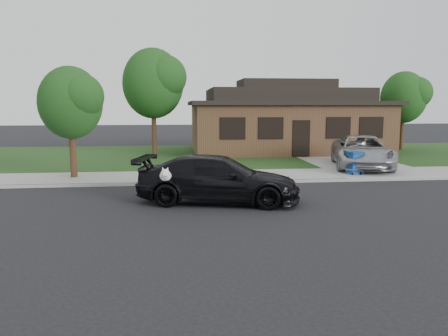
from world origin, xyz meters
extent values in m
plane|color=black|center=(0.00, 0.00, 0.00)|extent=(120.00, 120.00, 0.00)
cube|color=gray|center=(0.00, 5.00, 0.06)|extent=(60.00, 3.00, 0.12)
cube|color=gray|center=(0.00, 3.50, 0.06)|extent=(60.00, 0.12, 0.12)
cube|color=#193814|center=(0.00, 13.00, 0.07)|extent=(60.00, 13.00, 0.13)
cube|color=gray|center=(6.00, 10.00, 0.07)|extent=(4.50, 13.00, 0.14)
imported|color=black|center=(-1.88, 0.20, 0.76)|extent=(5.55, 3.25, 1.51)
ellipsoid|color=white|center=(-3.53, -0.71, 1.04)|extent=(0.34, 0.40, 0.30)
sphere|color=white|center=(-3.53, -0.94, 1.14)|extent=(0.26, 0.26, 0.26)
cube|color=white|center=(-3.53, -1.07, 1.09)|extent=(0.09, 0.12, 0.08)
sphere|color=black|center=(-3.53, -1.13, 1.09)|extent=(0.04, 0.04, 0.04)
cone|color=white|center=(-3.60, -0.89, 1.27)|extent=(0.11, 0.11, 0.14)
cone|color=white|center=(-3.47, -0.89, 1.27)|extent=(0.11, 0.11, 0.14)
imported|color=#A1A3A7|center=(5.69, 6.51, 0.91)|extent=(3.96, 6.01, 1.53)
cube|color=#0D3A99|center=(4.55, 4.59, 0.57)|extent=(0.65, 0.65, 0.90)
cube|color=navy|center=(4.55, 4.59, 1.07)|extent=(0.71, 0.71, 0.10)
cylinder|color=black|center=(4.35, 4.31, 0.19)|extent=(0.08, 0.15, 0.14)
cylinder|color=black|center=(4.75, 4.31, 0.19)|extent=(0.08, 0.15, 0.14)
cube|color=#422B1C|center=(4.00, 15.00, 1.63)|extent=(12.00, 8.00, 3.00)
cube|color=black|center=(4.00, 15.00, 3.25)|extent=(12.60, 8.60, 0.25)
cube|color=black|center=(4.00, 15.00, 3.78)|extent=(10.00, 6.50, 0.80)
cube|color=black|center=(4.00, 15.00, 4.48)|extent=(6.00, 3.50, 0.60)
cube|color=black|center=(4.00, 10.97, 1.23)|extent=(1.00, 0.06, 2.10)
cube|color=black|center=(0.00, 10.97, 1.83)|extent=(1.30, 0.05, 1.10)
cube|color=black|center=(2.20, 10.97, 1.83)|extent=(1.30, 0.05, 1.10)
cube|color=black|center=(6.20, 10.97, 1.83)|extent=(1.30, 0.05, 1.10)
cube|color=black|center=(8.20, 10.97, 1.83)|extent=(1.30, 0.05, 1.10)
cylinder|color=#332114|center=(-4.50, 13.00, 1.37)|extent=(0.28, 0.28, 2.48)
ellipsoid|color=#143811|center=(-4.50, 13.00, 4.41)|extent=(3.60, 3.60, 4.14)
sphere|color=#26591E|center=(-3.78, 12.46, 4.77)|extent=(2.52, 2.52, 2.52)
cylinder|color=#332114|center=(12.00, 14.50, 1.14)|extent=(0.28, 0.28, 2.03)
ellipsoid|color=#143811|center=(12.00, 14.50, 3.65)|extent=(3.00, 3.00, 3.45)
sphere|color=#26591E|center=(12.60, 14.05, 3.95)|extent=(2.10, 2.10, 2.10)
cylinder|color=#332114|center=(-7.50, 5.20, 1.02)|extent=(0.28, 0.28, 1.80)
ellipsoid|color=#143811|center=(-7.50, 5.20, 3.22)|extent=(2.60, 2.60, 2.99)
sphere|color=#26591E|center=(-6.98, 4.81, 3.48)|extent=(1.82, 1.82, 1.82)
camera|label=1|loc=(-3.21, -13.55, 3.08)|focal=35.00mm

